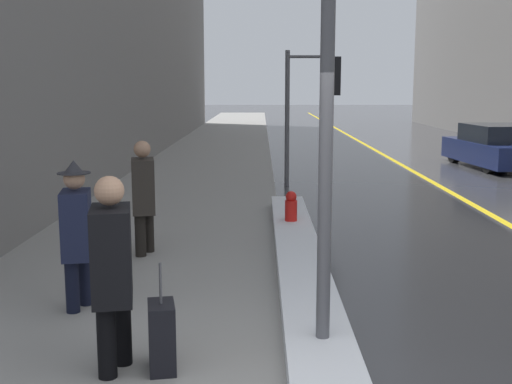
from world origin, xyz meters
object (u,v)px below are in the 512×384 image
(fire_hydrant, at_px, (291,213))
(rolling_suitcase, at_px, (162,337))
(pedestrian_with_shoulder_bag, at_px, (143,192))
(pedestrian_nearside, at_px, (112,265))
(pedestrian_in_fedora, at_px, (77,229))
(traffic_light_near, at_px, (318,89))
(parked_car_navy, at_px, (498,147))

(fire_hydrant, bearing_deg, rolling_suitcase, -104.33)
(pedestrian_with_shoulder_bag, height_order, fire_hydrant, pedestrian_with_shoulder_bag)
(rolling_suitcase, xyz_separation_m, fire_hydrant, (1.33, 5.19, 0.04))
(pedestrian_nearside, relative_size, rolling_suitcase, 1.76)
(pedestrian_in_fedora, relative_size, fire_hydrant, 2.32)
(traffic_light_near, bearing_deg, parked_car_navy, 32.57)
(pedestrian_with_shoulder_bag, xyz_separation_m, parked_car_navy, (8.69, 10.07, -0.31))
(traffic_light_near, distance_m, pedestrian_with_shoulder_bag, 7.27)
(traffic_light_near, xyz_separation_m, pedestrian_with_shoulder_bag, (-3.01, -6.47, -1.41))
(traffic_light_near, height_order, pedestrian_in_fedora, traffic_light_near)
(parked_car_navy, relative_size, fire_hydrant, 6.12)
(pedestrian_in_fedora, relative_size, rolling_suitcase, 1.71)
(rolling_suitcase, bearing_deg, pedestrian_in_fedora, -154.36)
(traffic_light_near, bearing_deg, pedestrian_with_shoulder_bag, -114.70)
(pedestrian_in_fedora, xyz_separation_m, parked_car_navy, (8.98, 12.37, -0.29))
(pedestrian_nearside, distance_m, pedestrian_in_fedora, 1.70)
(traffic_light_near, bearing_deg, rolling_suitcase, -101.70)
(pedestrian_nearside, xyz_separation_m, pedestrian_with_shoulder_bag, (-0.44, 3.83, -0.02))
(pedestrian_with_shoulder_bag, distance_m, rolling_suitcase, 3.96)
(pedestrian_nearside, height_order, pedestrian_in_fedora, pedestrian_nearside)
(rolling_suitcase, bearing_deg, pedestrian_nearside, -99.65)
(traffic_light_near, bearing_deg, fire_hydrant, -99.21)
(pedestrian_with_shoulder_bag, xyz_separation_m, rolling_suitcase, (0.83, -3.82, -0.61))
(parked_car_navy, bearing_deg, rolling_suitcase, 145.62)
(parked_car_navy, bearing_deg, traffic_light_near, 117.45)
(parked_car_navy, xyz_separation_m, fire_hydrant, (-6.53, -8.70, -0.26))
(pedestrian_nearside, distance_m, pedestrian_with_shoulder_bag, 3.86)
(pedestrian_nearside, xyz_separation_m, parked_car_navy, (8.25, 13.90, -0.33))
(traffic_light_near, distance_m, pedestrian_nearside, 10.71)
(pedestrian_in_fedora, relative_size, parked_car_navy, 0.38)
(parked_car_navy, height_order, rolling_suitcase, parked_car_navy)
(rolling_suitcase, relative_size, fire_hydrant, 1.36)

